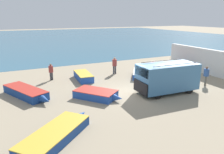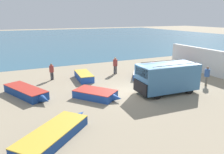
% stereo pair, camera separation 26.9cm
% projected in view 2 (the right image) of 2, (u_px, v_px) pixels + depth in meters
% --- Properties ---
extents(ground_plane, '(200.00, 200.00, 0.00)m').
position_uv_depth(ground_plane, '(124.00, 93.00, 17.71)').
color(ground_plane, gray).
extents(sea_water, '(120.00, 80.00, 0.01)m').
position_uv_depth(sea_water, '(39.00, 38.00, 63.08)').
color(sea_water, '#33607A').
rests_on(sea_water, ground_plane).
extents(harbor_wall, '(0.50, 12.27, 2.66)m').
position_uv_depth(harbor_wall, '(213.00, 63.00, 22.73)').
color(harbor_wall, silver).
rests_on(harbor_wall, ground_plane).
extents(parked_van, '(5.05, 2.41, 2.51)m').
position_uv_depth(parked_van, '(167.00, 77.00, 17.48)').
color(parked_van, teal).
rests_on(parked_van, ground_plane).
extents(fishing_rowboat_0, '(1.55, 3.99, 0.66)m').
position_uv_depth(fishing_rowboat_0, '(83.00, 76.00, 21.63)').
color(fishing_rowboat_0, '#234CA3').
rests_on(fishing_rowboat_0, ground_plane).
extents(fishing_rowboat_1, '(3.27, 3.65, 0.59)m').
position_uv_depth(fishing_rowboat_1, '(96.00, 94.00, 16.62)').
color(fishing_rowboat_1, '#234CA3').
rests_on(fishing_rowboat_1, ground_plane).
extents(fishing_rowboat_2, '(3.14, 5.26, 0.64)m').
position_uv_depth(fishing_rowboat_2, '(27.00, 92.00, 16.97)').
color(fishing_rowboat_2, navy).
rests_on(fishing_rowboat_2, ground_plane).
extents(fishing_rowboat_3, '(3.37, 4.53, 0.58)m').
position_uv_depth(fishing_rowboat_3, '(169.00, 67.00, 25.42)').
color(fishing_rowboat_3, '#2D66AD').
rests_on(fishing_rowboat_3, ground_plane).
extents(fishing_rowboat_4, '(4.56, 4.21, 0.55)m').
position_uv_depth(fishing_rowboat_4, '(55.00, 133.00, 11.09)').
color(fishing_rowboat_4, navy).
rests_on(fishing_rowboat_4, ground_plane).
extents(fishing_rowboat_5, '(3.02, 3.87, 0.58)m').
position_uv_depth(fishing_rowboat_5, '(140.00, 73.00, 22.69)').
color(fishing_rowboat_5, '#234CA3').
rests_on(fishing_rowboat_5, ground_plane).
extents(fisherman_0, '(0.45, 0.45, 1.73)m').
position_uv_depth(fisherman_0, '(207.00, 74.00, 19.41)').
color(fisherman_0, '#5B564C').
rests_on(fisherman_0, ground_plane).
extents(fisherman_1, '(0.48, 0.48, 1.81)m').
position_uv_depth(fisherman_1, '(115.00, 64.00, 23.38)').
color(fisherman_1, '#38383D').
rests_on(fisherman_1, ground_plane).
extents(fisherman_2, '(0.43, 0.43, 1.63)m').
position_uv_depth(fisherman_2, '(52.00, 70.00, 21.17)').
color(fisherman_2, '#38383D').
rests_on(fisherman_2, ground_plane).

